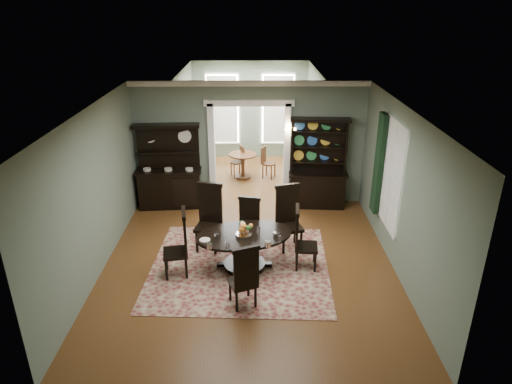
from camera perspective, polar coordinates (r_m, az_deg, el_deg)
room at (r=8.14m, az=-1.00°, el=0.36°), size 5.51×6.01×3.01m
parlor at (r=13.38m, az=-0.75°, el=9.28°), size 3.51×3.50×3.01m
doorway_trim at (r=10.91m, az=-0.84°, el=6.60°), size 2.08×0.25×2.57m
right_window at (r=9.32m, az=15.87°, el=2.63°), size 0.15×1.47×2.12m
wall_sconce at (r=10.72m, az=4.28°, el=7.75°), size 0.27×0.21×0.21m
rug at (r=8.82m, az=-2.04°, el=-9.23°), size 3.46×3.23×0.01m
dining_table at (r=8.56m, az=-1.47°, el=-6.55°), size 1.99×1.98×0.70m
centerpiece at (r=8.35m, az=-1.54°, el=-5.12°), size 1.50×0.97×0.25m
chair_far_left at (r=9.20m, az=-5.85°, el=-2.81°), size 0.59×0.57×1.37m
chair_far_mid at (r=9.03m, az=-0.93°, el=-4.00°), size 0.51×0.49×1.16m
chair_far_right at (r=9.20m, az=4.04°, el=-2.88°), size 0.60×0.58×1.34m
chair_end_left at (r=8.37m, az=-9.41°, el=-6.17°), size 0.52×0.54×1.28m
chair_end_right at (r=8.52m, az=5.66°, el=-5.60°), size 0.47×0.49×1.23m
chair_near at (r=7.44m, az=-1.44°, el=-10.39°), size 0.56×0.55×1.18m
sideboard at (r=11.17m, az=-10.76°, el=1.66°), size 1.58×0.66×2.04m
welsh_dresser at (r=11.06m, az=7.71°, el=2.09°), size 1.43×0.60×2.18m
parlor_table at (r=12.81m, az=-1.65°, el=3.73°), size 0.77×0.77×0.72m
parlor_chair_left at (r=13.00m, az=-2.16°, el=4.01°), size 0.41×0.40×0.87m
parlor_chair_right at (r=12.86m, az=1.37°, el=3.85°), size 0.42×0.42×0.89m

